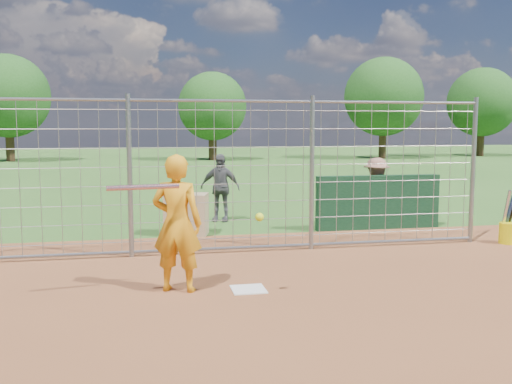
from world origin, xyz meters
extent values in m
plane|color=#2D591E|center=(0.00, 0.00, 0.00)|extent=(100.00, 100.00, 0.00)
cube|color=silver|center=(0.00, -0.20, 0.01)|extent=(0.43, 0.43, 0.02)
cube|color=#11381E|center=(3.40, 3.60, 0.55)|extent=(2.60, 0.20, 1.10)
imported|color=orange|center=(-0.89, -0.06, 0.88)|extent=(0.74, 0.61, 1.75)
imported|color=#4E4F53|center=(0.37, 5.19, 0.75)|extent=(0.95, 0.65, 1.50)
imported|color=#966452|center=(3.49, 3.92, 0.72)|extent=(1.06, 0.83, 1.44)
cube|color=tan|center=(-0.49, 3.73, 0.40)|extent=(0.91, 0.73, 0.80)
cylinder|color=silver|center=(-1.30, -0.33, 1.37)|extent=(0.86, 0.20, 0.06)
sphere|color=#D7E818|center=(0.07, -0.59, 1.01)|extent=(0.10, 0.10, 0.10)
cylinder|color=yellow|center=(5.10, 1.75, 0.19)|extent=(0.34, 0.34, 0.38)
cylinder|color=silver|center=(5.05, 1.80, 0.55)|extent=(0.06, 0.24, 0.84)
cylinder|color=navy|center=(5.12, 1.80, 0.55)|extent=(0.10, 0.26, 0.84)
cylinder|color=black|center=(5.17, 1.80, 0.55)|extent=(0.10, 0.30, 0.83)
cylinder|color=gray|center=(-1.50, 2.00, 1.30)|extent=(0.08, 0.08, 2.60)
cylinder|color=gray|center=(1.50, 2.00, 1.30)|extent=(0.08, 0.08, 2.60)
cylinder|color=gray|center=(4.50, 2.00, 1.30)|extent=(0.08, 0.08, 2.60)
cylinder|color=gray|center=(0.00, 2.00, 2.50)|extent=(9.00, 0.05, 0.05)
cylinder|color=gray|center=(0.00, 2.00, 0.08)|extent=(9.00, 0.05, 0.05)
cube|color=gray|center=(0.00, 2.00, 1.25)|extent=(9.00, 0.02, 2.50)
cylinder|color=#3F2B19|center=(-9.00, 29.00, 1.26)|extent=(0.50, 0.50, 2.52)
sphere|color=#26561E|center=(-9.00, 29.00, 3.85)|extent=(4.90, 4.90, 4.90)
cylinder|color=#3F2B19|center=(3.00, 28.00, 1.08)|extent=(0.50, 0.50, 2.16)
sphere|color=#26561E|center=(3.00, 28.00, 3.30)|extent=(4.20, 4.20, 4.20)
cylinder|color=#3F2B19|center=(14.00, 27.50, 1.30)|extent=(0.50, 0.50, 2.59)
sphere|color=#26561E|center=(14.00, 27.50, 3.96)|extent=(5.04, 5.04, 5.04)
cylinder|color=#3F2B19|center=(22.00, 29.00, 1.22)|extent=(0.50, 0.50, 2.45)
sphere|color=#26561E|center=(22.00, 29.00, 3.74)|extent=(4.76, 4.76, 4.76)
camera|label=1|loc=(-1.30, -7.20, 2.10)|focal=40.00mm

